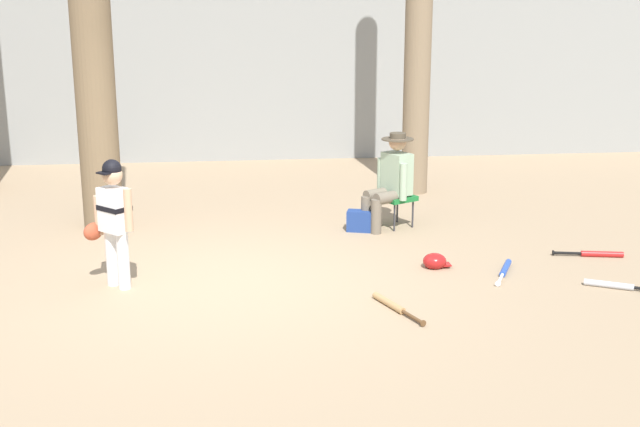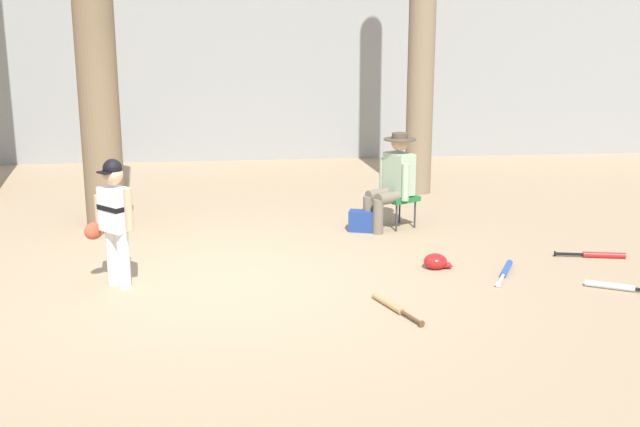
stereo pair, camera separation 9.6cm
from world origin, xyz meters
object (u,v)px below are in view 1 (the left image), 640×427
(folding_stool, at_px, (396,199))
(handbag_beside_stool, at_px, (361,221))
(bat_wood_tan, at_px, (392,305))
(seated_spectator, at_px, (391,178))
(tree_behind_spectator, at_px, (419,11))
(bat_blue_youth, at_px, (505,270))
(bat_aluminum_silver, at_px, (616,285))
(bat_red_barrel, at_px, (596,254))
(batting_helmet_red, at_px, (435,261))
(tree_near_player, at_px, (93,51))
(young_ballplayer, at_px, (113,215))

(folding_stool, xyz_separation_m, handbag_beside_stool, (-0.47, -0.15, -0.23))
(handbag_beside_stool, relative_size, bat_wood_tan, 0.43)
(seated_spectator, bearing_deg, tree_behind_spectator, 68.88)
(folding_stool, xyz_separation_m, bat_blue_youth, (0.79, -1.92, -0.33))
(bat_aluminum_silver, bearing_deg, bat_wood_tan, -172.99)
(tree_behind_spectator, bearing_deg, bat_red_barrel, -68.38)
(handbag_beside_stool, xyz_separation_m, batting_helmet_red, (0.56, -1.52, -0.06))
(tree_behind_spectator, height_order, seated_spectator, tree_behind_spectator)
(tree_behind_spectator, xyz_separation_m, bat_blue_youth, (0.13, -3.79, -2.59))
(tree_behind_spectator, bearing_deg, tree_near_player, -161.23)
(bat_blue_youth, height_order, bat_wood_tan, same)
(tree_behind_spectator, relative_size, young_ballplayer, 4.57)
(young_ballplayer, relative_size, bat_red_barrel, 1.69)
(young_ballplayer, height_order, bat_aluminum_silver, young_ballplayer)
(bat_red_barrel, height_order, bat_wood_tan, same)
(handbag_beside_stool, height_order, bat_wood_tan, handbag_beside_stool)
(batting_helmet_red, bearing_deg, tree_near_player, 151.12)
(folding_stool, height_order, bat_blue_youth, folding_stool)
(handbag_beside_stool, xyz_separation_m, bat_blue_youth, (1.26, -1.77, -0.10))
(bat_wood_tan, distance_m, batting_helmet_red, 1.33)
(bat_red_barrel, bearing_deg, tree_near_player, 161.50)
(tree_behind_spectator, xyz_separation_m, bat_wood_tan, (-1.26, -4.68, -2.59))
(young_ballplayer, bearing_deg, bat_wood_tan, -19.00)
(bat_aluminum_silver, bearing_deg, handbag_beside_stool, 132.87)
(bat_red_barrel, relative_size, batting_helmet_red, 2.58)
(bat_blue_youth, bearing_deg, bat_red_barrel, 19.38)
(tree_near_player, distance_m, bat_blue_youth, 5.47)
(tree_near_player, height_order, tree_behind_spectator, tree_behind_spectator)
(young_ballplayer, xyz_separation_m, handbag_beside_stool, (2.76, 1.75, -0.61))
(handbag_beside_stool, relative_size, bat_aluminum_silver, 0.46)
(seated_spectator, relative_size, bat_red_barrel, 1.55)
(handbag_beside_stool, relative_size, bat_red_barrel, 0.44)
(tree_near_player, relative_size, folding_stool, 9.36)
(tree_near_player, height_order, bat_red_barrel, tree_near_player)
(bat_aluminum_silver, bearing_deg, bat_blue_youth, 147.36)
(bat_wood_tan, relative_size, batting_helmet_red, 2.63)
(seated_spectator, xyz_separation_m, bat_blue_youth, (0.87, -1.87, -0.61))
(handbag_beside_stool, bearing_deg, tree_near_player, 170.18)
(batting_helmet_red, bearing_deg, tree_behind_spectator, 80.92)
(folding_stool, height_order, bat_red_barrel, folding_stool)
(bat_blue_youth, distance_m, bat_aluminum_silver, 1.12)
(bat_aluminum_silver, height_order, batting_helmet_red, batting_helmet_red)
(tree_behind_spectator, distance_m, bat_blue_youth, 4.59)
(tree_behind_spectator, height_order, bat_aluminum_silver, tree_behind_spectator)
(bat_aluminum_silver, bearing_deg, bat_red_barrel, 75.64)
(tree_behind_spectator, height_order, handbag_beside_stool, tree_behind_spectator)
(bat_blue_youth, bearing_deg, bat_aluminum_silver, -32.64)
(tree_behind_spectator, distance_m, bat_red_barrel, 4.45)
(seated_spectator, xyz_separation_m, handbag_beside_stool, (-0.38, -0.10, -0.51))
(folding_stool, height_order, seated_spectator, seated_spectator)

